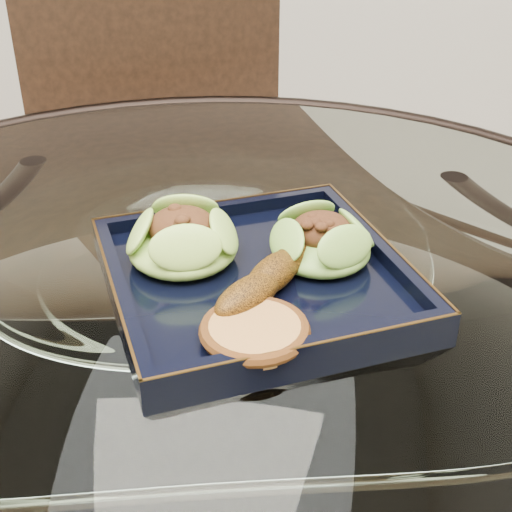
{
  "coord_description": "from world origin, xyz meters",
  "views": [
    {
      "loc": [
        0.1,
        -0.59,
        1.14
      ],
      "look_at": [
        0.05,
        -0.02,
        0.8
      ],
      "focal_mm": 50.0,
      "sensor_mm": 36.0,
      "label": 1
    }
  ],
  "objects": [
    {
      "name": "crumb_patty",
      "position": [
        0.06,
        -0.12,
        0.79
      ],
      "size": [
        0.08,
        0.08,
        0.01
      ],
      "primitive_type": "cylinder",
      "rotation": [
        0.0,
        0.0,
        -0.04
      ],
      "color": "#B8733D",
      "rests_on": "navy_plate"
    },
    {
      "name": "roasted_plantain",
      "position": [
        0.07,
        -0.04,
        0.8
      ],
      "size": [
        0.1,
        0.16,
        0.03
      ],
      "primitive_type": "ellipsoid",
      "rotation": [
        0.0,
        0.0,
        1.11
      ],
      "color": "#643A0A",
      "rests_on": "navy_plate"
    },
    {
      "name": "navy_plate",
      "position": [
        0.05,
        -0.02,
        0.77
      ],
      "size": [
        0.36,
        0.36,
        0.02
      ],
      "primitive_type": "cube",
      "rotation": [
        0.0,
        0.0,
        0.42
      ],
      "color": "black",
      "rests_on": "dining_table"
    },
    {
      "name": "dining_chair",
      "position": [
        -0.15,
        0.5,
        0.6
      ],
      "size": [
        0.6,
        0.6,
        1.08
      ],
      "rotation": [
        0.0,
        0.0,
        0.34
      ],
      "color": "#311C10",
      "rests_on": "ground"
    },
    {
      "name": "dining_table",
      "position": [
        -0.0,
        -0.0,
        0.6
      ],
      "size": [
        1.13,
        1.13,
        0.77
      ],
      "color": "white",
      "rests_on": "ground"
    },
    {
      "name": "lettuce_wrap_left",
      "position": [
        -0.02,
        0.0,
        0.8
      ],
      "size": [
        0.13,
        0.13,
        0.04
      ],
      "primitive_type": "ellipsoid",
      "rotation": [
        0.0,
        0.0,
        -0.26
      ],
      "color": "olive",
      "rests_on": "navy_plate"
    },
    {
      "name": "lettuce_wrap_right",
      "position": [
        0.11,
        0.01,
        0.8
      ],
      "size": [
        0.1,
        0.1,
        0.03
      ],
      "primitive_type": "ellipsoid",
      "rotation": [
        0.0,
        0.0,
        0.1
      ],
      "color": "#50912A",
      "rests_on": "navy_plate"
    }
  ]
}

